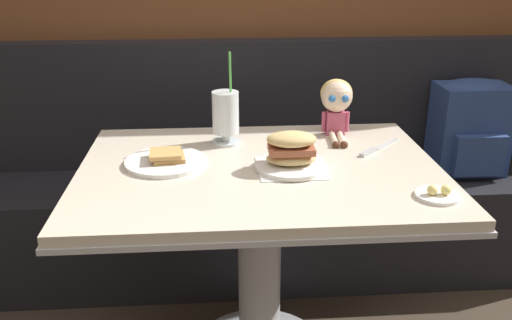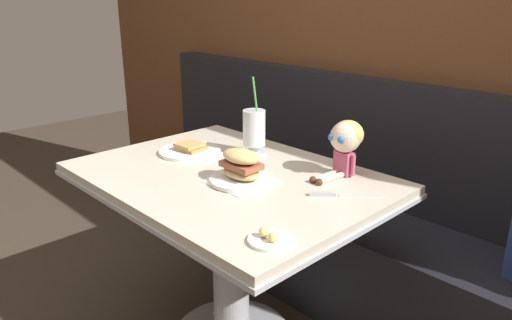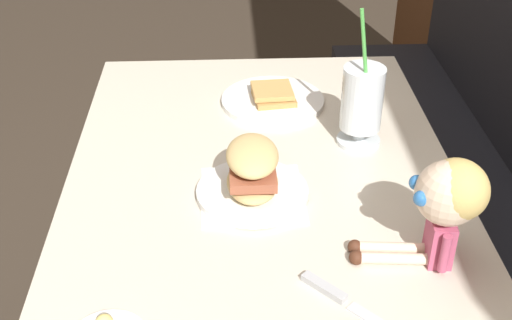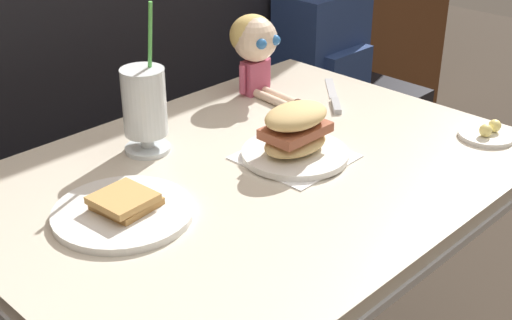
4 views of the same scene
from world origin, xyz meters
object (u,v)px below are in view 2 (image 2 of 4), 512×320
at_px(toast_plate, 190,150).
at_px(sandwich_plate, 241,169).
at_px(milkshake_glass, 254,130).
at_px(butter_knife, 333,194).
at_px(butter_saucer, 270,239).
at_px(seated_doll, 345,140).

xyz_separation_m(toast_plate, sandwich_plate, (0.38, -0.07, 0.03)).
height_order(toast_plate, milkshake_glass, milkshake_glass).
bearing_deg(butter_knife, butter_saucer, -78.63).
bearing_deg(toast_plate, seated_doll, 22.90).
relative_size(sandwich_plate, butter_saucer, 1.83).
distance_m(sandwich_plate, butter_knife, 0.32).
distance_m(sandwich_plate, seated_doll, 0.38).
bearing_deg(sandwich_plate, butter_knife, 23.95).
distance_m(butter_saucer, seated_doll, 0.58).
height_order(toast_plate, butter_knife, toast_plate).
bearing_deg(milkshake_glass, butter_knife, -13.14).
distance_m(butter_knife, seated_doll, 0.24).
bearing_deg(butter_knife, toast_plate, -174.53).
distance_m(toast_plate, milkshake_glass, 0.27).
xyz_separation_m(milkshake_glass, butter_saucer, (0.56, -0.48, -0.09)).
relative_size(sandwich_plate, butter_knife, 1.21).
bearing_deg(sandwich_plate, toast_plate, 170.23).
height_order(milkshake_glass, sandwich_plate, milkshake_glass).
height_order(toast_plate, seated_doll, seated_doll).
height_order(toast_plate, sandwich_plate, sandwich_plate).
relative_size(toast_plate, butter_saucer, 2.08).
height_order(milkshake_glass, seated_doll, milkshake_glass).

